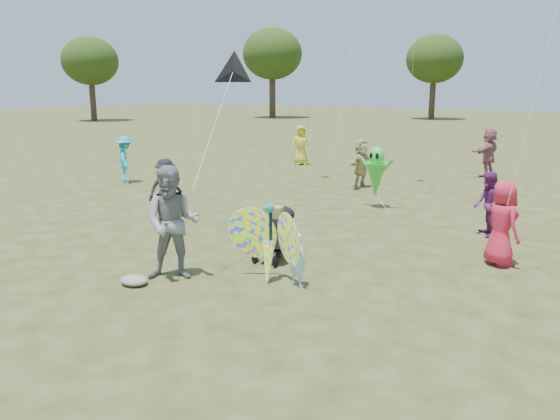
# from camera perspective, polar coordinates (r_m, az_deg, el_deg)

# --- Properties ---
(ground) EXTENTS (160.00, 160.00, 0.00)m
(ground) POSITION_cam_1_polar(r_m,az_deg,el_deg) (9.26, -4.14, -8.52)
(ground) COLOR #51592B
(ground) RESTS_ON ground
(child_girl) EXTENTS (0.38, 0.29, 0.95)m
(child_girl) POSITION_cam_1_polar(r_m,az_deg,el_deg) (9.36, 1.83, -5.16)
(child_girl) COLOR #B2E3FC
(child_girl) RESTS_ON ground
(adult_man) EXTENTS (1.25, 1.19, 2.03)m
(adult_man) POSITION_cam_1_polar(r_m,az_deg,el_deg) (9.77, -11.13, -1.34)
(adult_man) COLOR gray
(adult_man) RESTS_ON ground
(grey_bag) EXTENTS (0.50, 0.41, 0.16)m
(grey_bag) POSITION_cam_1_polar(r_m,az_deg,el_deg) (9.85, -15.00, -7.11)
(grey_bag) COLOR gray
(grey_bag) RESTS_ON ground
(crowd_a) EXTENTS (0.94, 0.92, 1.63)m
(crowd_a) POSITION_cam_1_polar(r_m,az_deg,el_deg) (11.19, 22.20, -1.33)
(crowd_a) COLOR red
(crowd_a) RESTS_ON ground
(crowd_b) EXTENTS (0.84, 1.13, 1.55)m
(crowd_b) POSITION_cam_1_polar(r_m,az_deg,el_deg) (14.55, -11.84, 2.24)
(crowd_b) COLOR black
(crowd_b) RESTS_ON ground
(crowd_d) EXTENTS (0.78, 1.61, 1.66)m
(crowd_d) POSITION_cam_1_polar(r_m,az_deg,el_deg) (18.75, 8.50, 4.84)
(crowd_d) COLOR tan
(crowd_d) RESTS_ON ground
(crowd_e) EXTENTS (0.85, 0.91, 1.49)m
(crowd_e) POSITION_cam_1_polar(r_m,az_deg,el_deg) (13.29, 20.89, 0.55)
(crowd_e) COLOR #682262
(crowd_e) RESTS_ON ground
(crowd_g) EXTENTS (1.00, 0.96, 1.73)m
(crowd_g) POSITION_cam_1_polar(r_m,az_deg,el_deg) (24.23, 2.20, 6.79)
(crowd_g) COLOR yellow
(crowd_g) RESTS_ON ground
(crowd_i) EXTENTS (1.22, 1.16, 1.66)m
(crowd_i) POSITION_cam_1_polar(r_m,az_deg,el_deg) (20.33, -15.84, 5.10)
(crowd_i) COLOR #21ABB6
(crowd_i) RESTS_ON ground
(crowd_j) EXTENTS (0.91, 1.80, 1.86)m
(crowd_j) POSITION_cam_1_polar(r_m,az_deg,el_deg) (22.46, 20.95, 5.67)
(crowd_j) COLOR #9F5B6B
(crowd_j) RESTS_ON ground
(jogging_stroller) EXTENTS (0.69, 1.12, 1.09)m
(jogging_stroller) POSITION_cam_1_polar(r_m,az_deg,el_deg) (10.75, -0.36, -2.03)
(jogging_stroller) COLOR black
(jogging_stroller) RESTS_ON ground
(butterfly_kite) EXTENTS (1.74, 0.75, 1.60)m
(butterfly_kite) POSITION_cam_1_polar(r_m,az_deg,el_deg) (9.54, -1.12, -3.59)
(butterfly_kite) COLOR #E52448
(butterfly_kite) RESTS_ON ground
(delta_kite_rig) EXTENTS (0.89, 1.93, 2.42)m
(delta_kite_rig) POSITION_cam_1_polar(r_m,az_deg,el_deg) (10.73, -4.95, 14.16)
(delta_kite_rig) COLOR black
(delta_kite_rig) RESTS_ON ground
(alien_kite) EXTENTS (1.12, 0.69, 1.74)m
(alien_kite) POSITION_cam_1_polar(r_m,az_deg,el_deg) (15.59, 9.99, 3.73)
(alien_kite) COLOR green
(alien_kite) RESTS_ON ground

